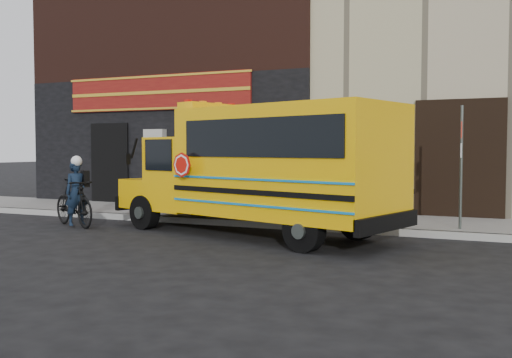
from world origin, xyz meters
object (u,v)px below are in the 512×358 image
Objects in this scene: school_bus at (263,166)px; bicycle at (74,202)px; sign_pole at (461,164)px; cyclist at (77,195)px.

school_bus reaches higher than bicycle.
school_bus reaches higher than sign_pole.
bicycle is at bearing -176.09° from school_bus.
school_bus is at bearing -61.26° from bicycle.
cyclist is (-4.68, -0.37, -0.73)m from school_bus.
school_bus is 3.69× the size of bicycle.
sign_pole is 9.02m from bicycle.
school_bus is 4.27m from sign_pole.
cyclist is at bearing -175.43° from school_bus.
bicycle is (-4.83, -0.33, -0.92)m from school_bus.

